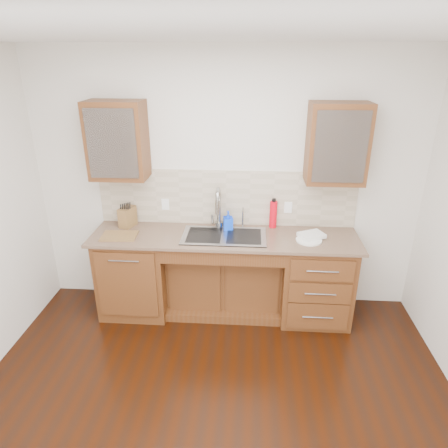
# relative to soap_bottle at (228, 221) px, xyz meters

# --- Properties ---
(ground) EXTENTS (4.00, 3.50, 0.10)m
(ground) POSITION_rel_soap_bottle_xyz_m (-0.03, -1.58, -1.06)
(ground) COLOR black
(ceiling) EXTENTS (4.00, 3.50, 0.10)m
(ceiling) POSITION_rel_soap_bottle_xyz_m (-0.03, -1.58, 1.74)
(ceiling) COLOR white
(ceiling) RESTS_ON wall_back
(wall_back) EXTENTS (4.00, 0.10, 2.70)m
(wall_back) POSITION_rel_soap_bottle_xyz_m (-0.03, 0.22, 0.34)
(wall_back) COLOR silver
(wall_back) RESTS_ON ground
(base_cabinet_left) EXTENTS (0.70, 0.62, 0.88)m
(base_cabinet_left) POSITION_rel_soap_bottle_xyz_m (-0.98, -0.14, -0.57)
(base_cabinet_left) COLOR #593014
(base_cabinet_left) RESTS_ON ground
(base_cabinet_center) EXTENTS (1.20, 0.44, 0.70)m
(base_cabinet_center) POSITION_rel_soap_bottle_xyz_m (-0.03, -0.05, -0.66)
(base_cabinet_center) COLOR #593014
(base_cabinet_center) RESTS_ON ground
(base_cabinet_right) EXTENTS (0.70, 0.62, 0.88)m
(base_cabinet_right) POSITION_rel_soap_bottle_xyz_m (0.92, -0.14, -0.57)
(base_cabinet_right) COLOR #593014
(base_cabinet_right) RESTS_ON ground
(countertop) EXTENTS (2.70, 0.65, 0.03)m
(countertop) POSITION_rel_soap_bottle_xyz_m (-0.03, -0.15, -0.12)
(countertop) COLOR #84705B
(countertop) RESTS_ON base_cabinet_left
(backsplash) EXTENTS (2.70, 0.02, 0.59)m
(backsplash) POSITION_rel_soap_bottle_xyz_m (-0.03, 0.16, 0.19)
(backsplash) COLOR beige
(backsplash) RESTS_ON wall_back
(sink) EXTENTS (0.84, 0.46, 0.19)m
(sink) POSITION_rel_soap_bottle_xyz_m (-0.03, -0.17, -0.19)
(sink) COLOR #9E9EA5
(sink) RESTS_ON countertop
(faucet) EXTENTS (0.04, 0.04, 0.40)m
(faucet) POSITION_rel_soap_bottle_xyz_m (-0.10, 0.06, 0.10)
(faucet) COLOR #999993
(faucet) RESTS_ON countertop
(filter_tap) EXTENTS (0.02, 0.02, 0.24)m
(filter_tap) POSITION_rel_soap_bottle_xyz_m (0.15, 0.07, 0.02)
(filter_tap) COLOR #999993
(filter_tap) RESTS_ON countertop
(upper_cabinet_left) EXTENTS (0.55, 0.34, 0.75)m
(upper_cabinet_left) POSITION_rel_soap_bottle_xyz_m (-1.08, 0.00, 0.81)
(upper_cabinet_left) COLOR #593014
(upper_cabinet_left) RESTS_ON wall_back
(upper_cabinet_right) EXTENTS (0.55, 0.34, 0.75)m
(upper_cabinet_right) POSITION_rel_soap_bottle_xyz_m (1.02, 0.00, 0.81)
(upper_cabinet_right) COLOR #593014
(upper_cabinet_right) RESTS_ON wall_back
(outlet_left) EXTENTS (0.08, 0.01, 0.12)m
(outlet_left) POSITION_rel_soap_bottle_xyz_m (-0.68, 0.15, 0.11)
(outlet_left) COLOR white
(outlet_left) RESTS_ON backsplash
(outlet_right) EXTENTS (0.08, 0.01, 0.12)m
(outlet_right) POSITION_rel_soap_bottle_xyz_m (0.62, 0.15, 0.11)
(outlet_right) COLOR white
(outlet_right) RESTS_ON backsplash
(soap_bottle) EXTENTS (0.11, 0.11, 0.20)m
(soap_bottle) POSITION_rel_soap_bottle_xyz_m (0.00, 0.00, 0.00)
(soap_bottle) COLOR #0C44F2
(soap_bottle) RESTS_ON countertop
(water_bottle) EXTENTS (0.10, 0.10, 0.29)m
(water_bottle) POSITION_rel_soap_bottle_xyz_m (0.47, 0.10, 0.04)
(water_bottle) COLOR red
(water_bottle) RESTS_ON countertop
(plate) EXTENTS (0.29, 0.29, 0.01)m
(plate) POSITION_rel_soap_bottle_xyz_m (0.81, -0.21, -0.10)
(plate) COLOR white
(plate) RESTS_ON countertop
(dish_towel) EXTENTS (0.29, 0.26, 0.04)m
(dish_towel) POSITION_rel_soap_bottle_xyz_m (0.84, -0.15, -0.07)
(dish_towel) COLOR white
(dish_towel) RESTS_ON plate
(knife_block) EXTENTS (0.17, 0.22, 0.21)m
(knife_block) POSITION_rel_soap_bottle_xyz_m (-1.07, 0.02, 0.00)
(knife_block) COLOR brown
(knife_block) RESTS_ON countertop
(cutting_board) EXTENTS (0.36, 0.26, 0.02)m
(cutting_board) POSITION_rel_soap_bottle_xyz_m (-1.08, -0.25, -0.09)
(cutting_board) COLOR brown
(cutting_board) RESTS_ON countertop
(cup_left_a) EXTENTS (0.15, 0.15, 0.10)m
(cup_left_a) POSITION_rel_soap_bottle_xyz_m (-1.13, 0.00, 0.76)
(cup_left_a) COLOR white
(cup_left_a) RESTS_ON upper_cabinet_left
(cup_left_b) EXTENTS (0.13, 0.13, 0.09)m
(cup_left_b) POSITION_rel_soap_bottle_xyz_m (-0.98, 0.00, 0.76)
(cup_left_b) COLOR silver
(cup_left_b) RESTS_ON upper_cabinet_left
(cup_right_a) EXTENTS (0.12, 0.12, 0.09)m
(cup_right_a) POSITION_rel_soap_bottle_xyz_m (0.94, 0.00, 0.76)
(cup_right_a) COLOR white
(cup_right_a) RESTS_ON upper_cabinet_right
(cup_right_b) EXTENTS (0.13, 0.13, 0.10)m
(cup_right_b) POSITION_rel_soap_bottle_xyz_m (1.08, 0.00, 0.76)
(cup_right_b) COLOR white
(cup_right_b) RESTS_ON upper_cabinet_right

